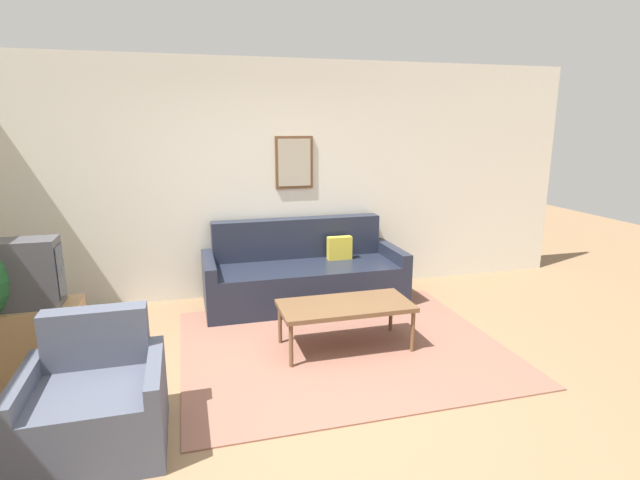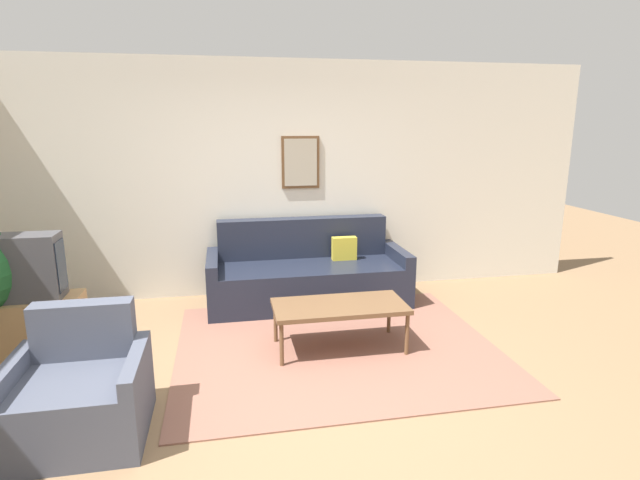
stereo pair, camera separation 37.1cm
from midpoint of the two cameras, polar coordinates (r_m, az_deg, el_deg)
name	(u,v)px [view 2 (the right image)]	position (r m, az deg, el deg)	size (l,w,h in m)	color
ground_plane	(292,401)	(3.85, -0.34, -17.96)	(16.00, 16.00, 0.00)	#846647
area_rug	(336,346)	(4.66, 4.20, -12.04)	(2.85, 2.40, 0.01)	brown
wall_back	(261,180)	(5.84, -4.97, 6.85)	(8.00, 0.09, 2.70)	beige
couch	(307,275)	(5.67, 0.42, -4.03)	(2.21, 0.90, 0.92)	#1E2333
coffee_table	(340,308)	(4.48, 4.64, -7.77)	(1.18, 0.56, 0.43)	brown
tv_stand	(33,331)	(4.81, -28.09, -9.20)	(0.80, 0.42, 0.57)	#A87F51
tv	(24,267)	(4.64, -28.81, -2.77)	(0.57, 0.28, 0.54)	#424247
armchair	(79,395)	(3.64, -23.14, -16.05)	(0.84, 0.76, 0.82)	#474C5B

